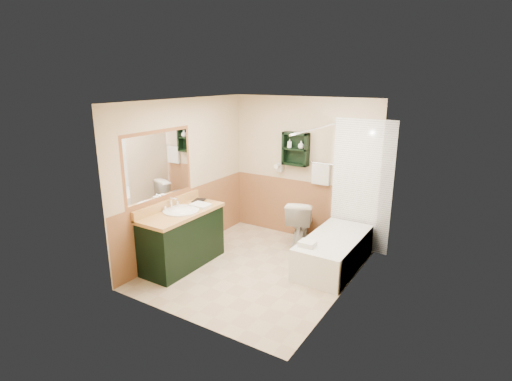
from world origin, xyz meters
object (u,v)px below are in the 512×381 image
object	(u,v)px
vanity	(182,238)
soap_bottle_a	(289,146)
bathtub	(334,252)
vanity_book	(194,194)
toilet	(300,222)
wall_shelf	(296,149)
hair_dryer	(280,167)
soap_bottle_b	(301,146)

from	to	relation	value
vanity	soap_bottle_a	size ratio (longest dim) A/B	9.21
bathtub	vanity_book	xyz separation A→B (m)	(-2.08, -0.63, 0.72)
vanity	bathtub	bearing A→B (deg)	30.21
toilet	vanity_book	distance (m)	1.82
wall_shelf	vanity	distance (m)	2.34
bathtub	wall_shelf	bearing A→B (deg)	144.57
hair_dryer	vanity_book	xyz separation A→B (m)	(-0.76, -1.39, -0.25)
vanity_book	soap_bottle_a	size ratio (longest dim) A/B	1.53
toilet	hair_dryer	bearing A→B (deg)	-41.72
soap_bottle_b	soap_bottle_a	bearing A→B (deg)	180.00
wall_shelf	hair_dryer	xyz separation A→B (m)	(-0.30, 0.02, -0.35)
toilet	soap_bottle_a	xyz separation A→B (m)	(-0.33, 0.19, 1.22)
wall_shelf	hair_dryer	world-z (taller)	wall_shelf
vanity_book	wall_shelf	bearing A→B (deg)	36.58
toilet	vanity	bearing A→B (deg)	37.55
hair_dryer	toilet	world-z (taller)	hair_dryer
wall_shelf	bathtub	size ratio (longest dim) A/B	0.37
bathtub	soap_bottle_b	distance (m)	1.81
soap_bottle_a	bathtub	bearing A→B (deg)	-32.51
bathtub	toilet	size ratio (longest dim) A/B	1.97
vanity	wall_shelf	bearing A→B (deg)	64.15
wall_shelf	bathtub	bearing A→B (deg)	-35.43
vanity	soap_bottle_a	xyz separation A→B (m)	(0.78, 1.84, 1.18)
wall_shelf	toilet	bearing A→B (deg)	-42.27
soap_bottle_a	hair_dryer	bearing A→B (deg)	170.97
soap_bottle_b	vanity_book	bearing A→B (deg)	-130.49
bathtub	toilet	bearing A→B (deg)	146.63
vanity	toilet	size ratio (longest dim) A/B	1.74
vanity_book	soap_bottle_b	bearing A→B (deg)	33.96
wall_shelf	toilet	world-z (taller)	wall_shelf
toilet	vanity_book	world-z (taller)	vanity_book
hair_dryer	bathtub	bearing A→B (deg)	-29.65
vanity	vanity_book	distance (m)	0.74
vanity	soap_bottle_b	bearing A→B (deg)	61.64
bathtub	hair_dryer	bearing A→B (deg)	150.35
bathtub	soap_bottle_a	bearing A→B (deg)	147.49
soap_bottle_b	wall_shelf	bearing A→B (deg)	177.12
hair_dryer	toilet	bearing A→B (deg)	-23.22
soap_bottle_b	toilet	bearing A→B (deg)	-58.66
wall_shelf	hair_dryer	bearing A→B (deg)	175.24
wall_shelf	toilet	xyz separation A→B (m)	(0.22, -0.20, -1.18)
soap_bottle_a	wall_shelf	bearing A→B (deg)	2.57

